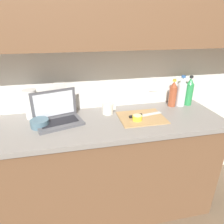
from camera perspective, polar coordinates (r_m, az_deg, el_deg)
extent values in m
plane|color=brown|center=(2.09, -4.77, -25.62)|extent=(12.00, 12.00, 0.00)
cube|color=white|center=(1.70, -7.81, 14.10)|extent=(5.20, 0.06, 2.60)
cube|color=white|center=(1.72, -14.71, 5.98)|extent=(0.09, 0.01, 0.12)
cube|color=white|center=(1.87, 11.90, 7.69)|extent=(0.09, 0.01, 0.12)
cube|color=brown|center=(1.78, -5.27, -16.53)|extent=(2.02, 0.55, 0.86)
cube|color=gray|center=(1.53, -5.90, -3.62)|extent=(2.08, 0.58, 0.03)
cube|color=#515156|center=(1.54, -14.80, -2.95)|extent=(0.38, 0.30, 0.02)
cube|color=black|center=(1.54, -14.84, -2.59)|extent=(0.29, 0.20, 0.00)
cube|color=#515156|center=(1.59, -16.19, 2.23)|extent=(0.33, 0.11, 0.22)
cube|color=white|center=(1.58, -16.14, 2.16)|extent=(0.28, 0.09, 0.18)
cube|color=tan|center=(1.60, 8.49, -1.59)|extent=(0.36, 0.29, 0.01)
cube|color=silver|center=(1.66, 11.13, -0.54)|extent=(0.18, 0.07, 0.00)
cylinder|color=black|center=(1.59, 6.76, -1.08)|extent=(0.11, 0.04, 0.02)
cylinder|color=yellow|center=(1.54, 7.21, -1.65)|extent=(0.07, 0.07, 0.04)
cylinder|color=#F4EAA3|center=(1.53, 7.25, -0.99)|extent=(0.06, 0.06, 0.00)
cylinder|color=#A34C2D|center=(1.87, 16.90, 4.23)|extent=(0.07, 0.07, 0.18)
cone|color=#A34C2D|center=(1.83, 17.32, 7.59)|extent=(0.06, 0.06, 0.05)
cylinder|color=gold|center=(1.83, 17.46, 8.63)|extent=(0.03, 0.03, 0.02)
cylinder|color=silver|center=(1.90, 19.11, 4.65)|extent=(0.08, 0.08, 0.20)
cone|color=silver|center=(1.87, 19.64, 8.37)|extent=(0.07, 0.07, 0.06)
cylinder|color=#3366B2|center=(1.86, 19.81, 9.52)|extent=(0.04, 0.04, 0.02)
cylinder|color=#2D934C|center=(1.95, 21.06, 4.68)|extent=(0.07, 0.07, 0.19)
cone|color=#2D934C|center=(1.91, 21.61, 8.22)|extent=(0.06, 0.06, 0.06)
cylinder|color=black|center=(1.90, 21.79, 9.31)|extent=(0.03, 0.03, 0.02)
cylinder|color=silver|center=(1.65, -1.27, 1.06)|extent=(0.09, 0.09, 0.09)
cube|color=silver|center=(1.66, 0.67, 1.37)|extent=(0.02, 0.01, 0.05)
cylinder|color=slate|center=(1.54, -19.95, -3.02)|extent=(0.13, 0.13, 0.06)
cylinder|color=white|center=(1.67, -22.08, 2.10)|extent=(0.10, 0.10, 0.23)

